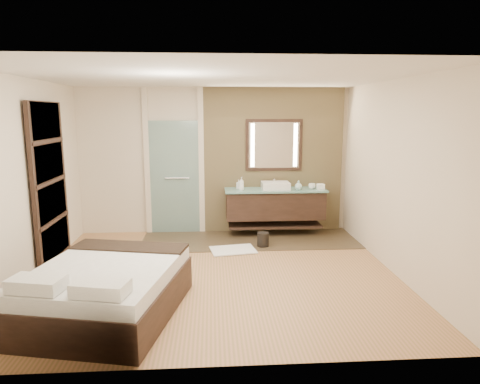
{
  "coord_description": "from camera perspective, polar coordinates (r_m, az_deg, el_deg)",
  "views": [
    {
      "loc": [
        -0.06,
        -5.74,
        2.24
      ],
      "look_at": [
        0.36,
        0.6,
        1.06
      ],
      "focal_mm": 32.0,
      "sensor_mm": 36.0,
      "label": 1
    }
  ],
  "objects": [
    {
      "name": "floor",
      "position": [
        6.16,
        -3.07,
        -10.84
      ],
      "size": [
        5.0,
        5.0,
        0.0
      ],
      "primitive_type": "plane",
      "color": "olive",
      "rests_on": "ground"
    },
    {
      "name": "tile_strip",
      "position": [
        7.7,
        1.26,
        -6.36
      ],
      "size": [
        3.8,
        1.3,
        0.01
      ],
      "primitive_type": "cube",
      "color": "#3C3020",
      "rests_on": "floor"
    },
    {
      "name": "stone_wall",
      "position": [
        8.08,
        4.46,
        4.16
      ],
      "size": [
        2.6,
        0.08,
        2.7
      ],
      "primitive_type": "cube",
      "color": "tan",
      "rests_on": "floor"
    },
    {
      "name": "vanity",
      "position": [
        7.92,
        4.69,
        -1.62
      ],
      "size": [
        1.85,
        0.55,
        0.88
      ],
      "color": "black",
      "rests_on": "stone_wall"
    },
    {
      "name": "mirror_unit",
      "position": [
        8.0,
        4.55,
        6.25
      ],
      "size": [
        1.06,
        0.04,
        0.96
      ],
      "color": "black",
      "rests_on": "stone_wall"
    },
    {
      "name": "frosted_door",
      "position": [
        8.04,
        -8.72,
        2.56
      ],
      "size": [
        1.1,
        0.12,
        2.7
      ],
      "color": "#A8D5CD",
      "rests_on": "floor"
    },
    {
      "name": "shoji_partition",
      "position": [
        6.84,
        -24.01,
        0.94
      ],
      "size": [
        0.06,
        1.2,
        2.4
      ],
      "color": "black",
      "rests_on": "floor"
    },
    {
      "name": "bed",
      "position": [
        5.12,
        -17.45,
        -12.35
      ],
      "size": [
        1.84,
        2.12,
        0.71
      ],
      "rotation": [
        0.0,
        0.0,
        -0.22
      ],
      "color": "black",
      "rests_on": "floor"
    },
    {
      "name": "bath_mat",
      "position": [
        7.1,
        -0.94,
        -7.73
      ],
      "size": [
        0.79,
        0.61,
        0.02
      ],
      "primitive_type": "cube",
      "rotation": [
        0.0,
        0.0,
        0.17
      ],
      "color": "white",
      "rests_on": "floor"
    },
    {
      "name": "waste_bin",
      "position": [
        7.29,
        3.08,
        -6.36
      ],
      "size": [
        0.21,
        0.21,
        0.25
      ],
      "primitive_type": "cylinder",
      "rotation": [
        0.0,
        0.0,
        0.06
      ],
      "color": "black",
      "rests_on": "floor"
    },
    {
      "name": "tissue_box",
      "position": [
        7.93,
        10.7,
        0.7
      ],
      "size": [
        0.13,
        0.13,
        0.1
      ],
      "primitive_type": "cube",
      "rotation": [
        0.0,
        0.0,
        0.1
      ],
      "color": "white",
      "rests_on": "vanity"
    },
    {
      "name": "soap_bottle_a",
      "position": [
        7.71,
        0.19,
        1.11
      ],
      "size": [
        0.09,
        0.09,
        0.23
      ],
      "primitive_type": "imported",
      "rotation": [
        0.0,
        0.0,
        -0.01
      ],
      "color": "white",
      "rests_on": "vanity"
    },
    {
      "name": "soap_bottle_b",
      "position": [
        7.88,
        -0.18,
        1.07
      ],
      "size": [
        0.09,
        0.09,
        0.16
      ],
      "primitive_type": "imported",
      "rotation": [
        0.0,
        0.0,
        -0.31
      ],
      "color": "#B2B2B2",
      "rests_on": "vanity"
    },
    {
      "name": "soap_bottle_c",
      "position": [
        7.81,
        7.8,
        0.91
      ],
      "size": [
        0.16,
        0.16,
        0.17
      ],
      "primitive_type": "imported",
      "rotation": [
        0.0,
        0.0,
        -0.22
      ],
      "color": "#ACD8D4",
      "rests_on": "vanity"
    },
    {
      "name": "cup",
      "position": [
        7.96,
        9.57,
        0.77
      ],
      "size": [
        0.14,
        0.14,
        0.1
      ],
      "primitive_type": "imported",
      "rotation": [
        0.0,
        0.0,
        -0.12
      ],
      "color": "white",
      "rests_on": "vanity"
    }
  ]
}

